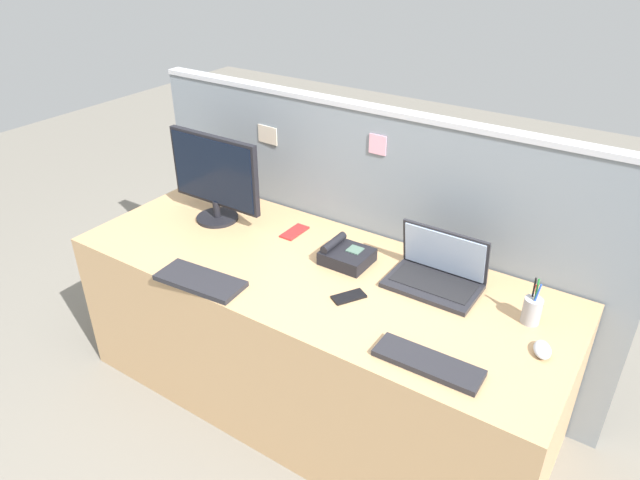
{
  "coord_description": "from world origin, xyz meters",
  "views": [
    {
      "loc": [
        1.18,
        -1.72,
        2.08
      ],
      "look_at": [
        0.0,
        0.05,
        0.86
      ],
      "focal_mm": 32.32,
      "sensor_mm": 36.0,
      "label": 1
    }
  ],
  "objects_px": {
    "desktop_monitor": "(215,176)",
    "pen_cup": "(532,310)",
    "desk_phone": "(346,255)",
    "keyboard_main": "(200,281)",
    "keyboard_spare": "(428,363)",
    "laptop": "(437,272)",
    "computer_mouse_right_hand": "(542,350)",
    "cell_phone_black_slab": "(349,297)",
    "cell_phone_red_case": "(295,232)"
  },
  "relations": [
    {
      "from": "desktop_monitor",
      "to": "pen_cup",
      "type": "distance_m",
      "value": 1.55
    },
    {
      "from": "desk_phone",
      "to": "pen_cup",
      "type": "height_order",
      "value": "pen_cup"
    },
    {
      "from": "keyboard_main",
      "to": "pen_cup",
      "type": "bearing_deg",
      "value": 17.4
    },
    {
      "from": "desk_phone",
      "to": "keyboard_spare",
      "type": "distance_m",
      "value": 0.71
    },
    {
      "from": "laptop",
      "to": "pen_cup",
      "type": "bearing_deg",
      "value": -6.5
    },
    {
      "from": "laptop",
      "to": "computer_mouse_right_hand",
      "type": "xyz_separation_m",
      "value": [
        0.48,
        -0.2,
        -0.04
      ]
    },
    {
      "from": "pen_cup",
      "to": "cell_phone_black_slab",
      "type": "relative_size",
      "value": 1.42
    },
    {
      "from": "keyboard_main",
      "to": "keyboard_spare",
      "type": "bearing_deg",
      "value": -1.15
    },
    {
      "from": "keyboard_spare",
      "to": "desktop_monitor",
      "type": "bearing_deg",
      "value": 161.91
    },
    {
      "from": "computer_mouse_right_hand",
      "to": "cell_phone_black_slab",
      "type": "bearing_deg",
      "value": 166.82
    },
    {
      "from": "cell_phone_black_slab",
      "to": "desk_phone",
      "type": "bearing_deg",
      "value": 155.02
    },
    {
      "from": "keyboard_main",
      "to": "cell_phone_red_case",
      "type": "distance_m",
      "value": 0.57
    },
    {
      "from": "desk_phone",
      "to": "computer_mouse_right_hand",
      "type": "distance_m",
      "value": 0.89
    },
    {
      "from": "cell_phone_black_slab",
      "to": "computer_mouse_right_hand",
      "type": "bearing_deg",
      "value": 37.96
    },
    {
      "from": "desktop_monitor",
      "to": "cell_phone_black_slab",
      "type": "bearing_deg",
      "value": -13.8
    },
    {
      "from": "laptop",
      "to": "cell_phone_black_slab",
      "type": "bearing_deg",
      "value": -130.69
    },
    {
      "from": "desk_phone",
      "to": "cell_phone_red_case",
      "type": "height_order",
      "value": "desk_phone"
    },
    {
      "from": "desktop_monitor",
      "to": "computer_mouse_right_hand",
      "type": "xyz_separation_m",
      "value": [
        1.62,
        -0.13,
        -0.22
      ]
    },
    {
      "from": "laptop",
      "to": "computer_mouse_right_hand",
      "type": "relative_size",
      "value": 3.7
    },
    {
      "from": "cell_phone_black_slab",
      "to": "desktop_monitor",
      "type": "bearing_deg",
      "value": -162.78
    },
    {
      "from": "computer_mouse_right_hand",
      "to": "cell_phone_red_case",
      "type": "bearing_deg",
      "value": 149.58
    },
    {
      "from": "keyboard_spare",
      "to": "pen_cup",
      "type": "xyz_separation_m",
      "value": [
        0.22,
        0.43,
        0.04
      ]
    },
    {
      "from": "desk_phone",
      "to": "pen_cup",
      "type": "distance_m",
      "value": 0.79
    },
    {
      "from": "keyboard_main",
      "to": "cell_phone_red_case",
      "type": "bearing_deg",
      "value": 77.69
    },
    {
      "from": "desktop_monitor",
      "to": "keyboard_spare",
      "type": "bearing_deg",
      "value": -17.16
    },
    {
      "from": "keyboard_main",
      "to": "computer_mouse_right_hand",
      "type": "distance_m",
      "value": 1.34
    },
    {
      "from": "desk_phone",
      "to": "keyboard_spare",
      "type": "xyz_separation_m",
      "value": [
        0.58,
        -0.41,
        -0.02
      ]
    },
    {
      "from": "desk_phone",
      "to": "keyboard_main",
      "type": "xyz_separation_m",
      "value": [
        -0.41,
        -0.47,
        -0.02
      ]
    },
    {
      "from": "pen_cup",
      "to": "cell_phone_black_slab",
      "type": "height_order",
      "value": "pen_cup"
    },
    {
      "from": "desktop_monitor",
      "to": "laptop",
      "type": "distance_m",
      "value": 1.15
    },
    {
      "from": "computer_mouse_right_hand",
      "to": "pen_cup",
      "type": "xyz_separation_m",
      "value": [
        -0.09,
        0.15,
        0.04
      ]
    },
    {
      "from": "desktop_monitor",
      "to": "pen_cup",
      "type": "relative_size",
      "value": 2.72
    },
    {
      "from": "laptop",
      "to": "cell_phone_red_case",
      "type": "relative_size",
      "value": 2.43
    },
    {
      "from": "cell_phone_red_case",
      "to": "cell_phone_black_slab",
      "type": "height_order",
      "value": "same"
    },
    {
      "from": "keyboard_spare",
      "to": "pen_cup",
      "type": "bearing_deg",
      "value": 62.22
    },
    {
      "from": "keyboard_spare",
      "to": "cell_phone_black_slab",
      "type": "distance_m",
      "value": 0.47
    },
    {
      "from": "desk_phone",
      "to": "desktop_monitor",
      "type": "bearing_deg",
      "value": -179.74
    },
    {
      "from": "laptop",
      "to": "keyboard_main",
      "type": "bearing_deg",
      "value": -146.5
    },
    {
      "from": "desk_phone",
      "to": "pen_cup",
      "type": "bearing_deg",
      "value": 1.37
    },
    {
      "from": "cell_phone_red_case",
      "to": "desk_phone",
      "type": "bearing_deg",
      "value": -14.08
    },
    {
      "from": "keyboard_spare",
      "to": "cell_phone_black_slab",
      "type": "relative_size",
      "value": 2.77
    },
    {
      "from": "computer_mouse_right_hand",
      "to": "cell_phone_black_slab",
      "type": "height_order",
      "value": "computer_mouse_right_hand"
    },
    {
      "from": "pen_cup",
      "to": "cell_phone_red_case",
      "type": "distance_m",
      "value": 1.14
    },
    {
      "from": "computer_mouse_right_hand",
      "to": "desk_phone",
      "type": "bearing_deg",
      "value": 151.22
    },
    {
      "from": "cell_phone_red_case",
      "to": "laptop",
      "type": "bearing_deg",
      "value": -1.47
    },
    {
      "from": "desktop_monitor",
      "to": "keyboard_spare",
      "type": "xyz_separation_m",
      "value": [
        1.32,
        -0.41,
        -0.22
      ]
    },
    {
      "from": "desk_phone",
      "to": "pen_cup",
      "type": "xyz_separation_m",
      "value": [
        0.79,
        0.02,
        0.02
      ]
    },
    {
      "from": "computer_mouse_right_hand",
      "to": "cell_phone_black_slab",
      "type": "xyz_separation_m",
      "value": [
        -0.73,
        -0.09,
        -0.01
      ]
    },
    {
      "from": "laptop",
      "to": "pen_cup",
      "type": "distance_m",
      "value": 0.4
    },
    {
      "from": "pen_cup",
      "to": "cell_phone_red_case",
      "type": "bearing_deg",
      "value": 176.53
    }
  ]
}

